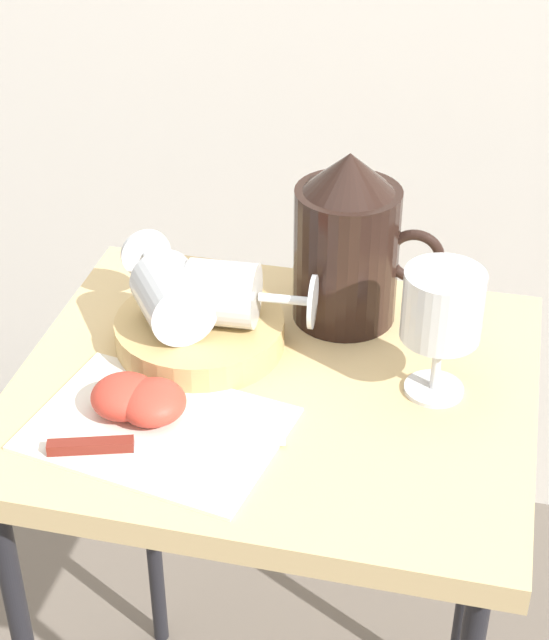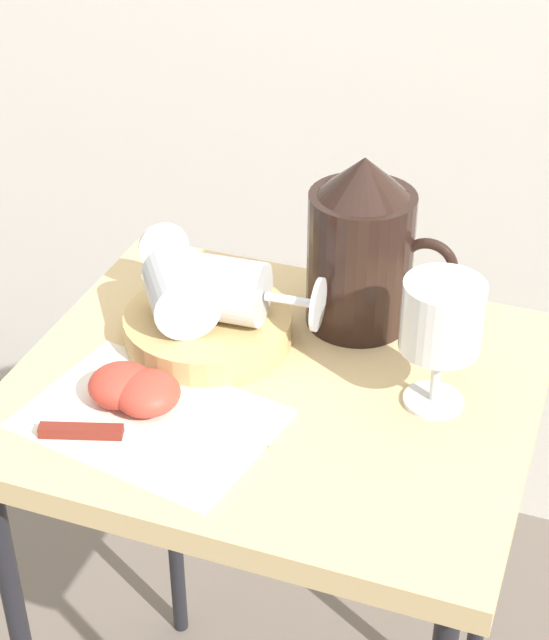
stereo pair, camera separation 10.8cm
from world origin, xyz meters
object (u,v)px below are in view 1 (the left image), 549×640
(wine_glass_upright, at_px, (442,312))
(wine_glass_tipped_near, at_px, (172,295))
(table, at_px, (274,434))
(apple_half_left, at_px, (124,396))
(wine_glass_tipped_far, at_px, (227,294))
(apple_half_right, at_px, (153,402))
(basket_tray, at_px, (200,332))
(knife, at_px, (131,445))
(pitcher, at_px, (347,253))

(wine_glass_upright, xyz_separation_m, wine_glass_tipped_near, (-0.29, 0.01, -0.03))
(table, xyz_separation_m, wine_glass_upright, (0.17, 0.02, 0.18))
(table, height_order, apple_half_left, apple_half_left)
(table, distance_m, wine_glass_tipped_far, 0.17)
(apple_half_left, xyz_separation_m, apple_half_right, (0.03, -0.00, 0.00))
(basket_tray, height_order, apple_half_left, apple_half_left)
(apple_half_left, xyz_separation_m, knife, (0.03, -0.06, -0.01))
(knife, bearing_deg, wine_glass_upright, 30.75)
(table, distance_m, apple_half_left, 0.19)
(apple_half_left, bearing_deg, apple_half_right, -5.13)
(apple_half_right, bearing_deg, pitcher, 56.76)
(wine_glass_tipped_far, distance_m, apple_half_right, 0.16)
(table, bearing_deg, apple_half_right, -138.88)
(table, bearing_deg, basket_tray, 153.95)
(apple_half_left, bearing_deg, pitcher, 51.49)
(wine_glass_upright, bearing_deg, wine_glass_tipped_near, 177.91)
(apple_half_right, bearing_deg, wine_glass_tipped_near, 97.93)
(wine_glass_upright, distance_m, knife, 0.34)
(basket_tray, bearing_deg, pitcher, 33.69)
(apple_half_left, relative_size, apple_half_right, 1.00)
(wine_glass_tipped_near, bearing_deg, wine_glass_upright, -2.09)
(apple_half_right, bearing_deg, wine_glass_tipped_far, 74.15)
(knife, bearing_deg, apple_half_left, 114.94)
(table, relative_size, pitcher, 3.44)
(wine_glass_tipped_near, xyz_separation_m, apple_half_left, (-0.01, -0.12, -0.05))
(basket_tray, relative_size, apple_half_right, 2.76)
(table, height_order, knife, knife)
(wine_glass_tipped_near, bearing_deg, apple_half_right, -82.07)
(pitcher, distance_m, knife, 0.34)
(pitcher, bearing_deg, apple_half_left, -128.51)
(wine_glass_tipped_far, xyz_separation_m, apple_half_right, (-0.04, -0.14, -0.05))
(wine_glass_tipped_far, height_order, apple_half_right, wine_glass_tipped_far)
(wine_glass_upright, relative_size, apple_half_left, 2.11)
(basket_tray, relative_size, wine_glass_upright, 1.31)
(table, distance_m, knife, 0.20)
(table, bearing_deg, wine_glass_tipped_far, 142.13)
(basket_tray, height_order, knife, basket_tray)
(basket_tray, distance_m, wine_glass_upright, 0.28)
(table, height_order, wine_glass_tipped_far, wine_glass_tipped_far)
(apple_half_right, distance_m, knife, 0.05)
(wine_glass_upright, xyz_separation_m, apple_half_right, (-0.28, -0.12, -0.08))
(knife, bearing_deg, basket_tray, 85.86)
(wine_glass_upright, relative_size, wine_glass_tipped_near, 0.91)
(pitcher, relative_size, apple_half_left, 3.01)
(basket_tray, distance_m, apple_half_right, 0.14)
(wine_glass_tipped_near, xyz_separation_m, wine_glass_tipped_far, (0.06, 0.02, -0.00))
(table, xyz_separation_m, pitcher, (0.05, 0.15, 0.16))
(wine_glass_tipped_far, bearing_deg, apple_half_left, -117.16)
(apple_half_left, bearing_deg, wine_glass_upright, 20.09)
(pitcher, xyz_separation_m, apple_half_left, (-0.19, -0.24, -0.06))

